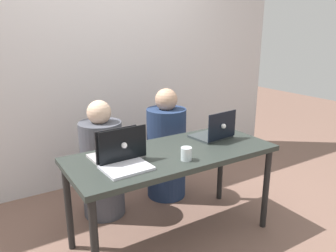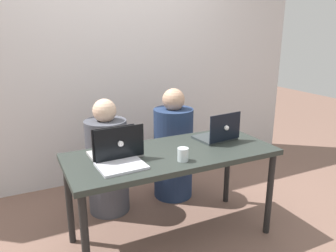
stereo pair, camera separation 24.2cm
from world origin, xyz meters
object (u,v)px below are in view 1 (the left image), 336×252
at_px(laptop_front_left, 123,159).
at_px(laptop_back_right, 215,132).
at_px(person_on_right, 166,150).
at_px(water_glass_center, 186,155).
at_px(laptop_back_left, 118,152).
at_px(person_on_left, 102,166).

relative_size(laptop_front_left, laptop_back_right, 0.95).
xyz_separation_m(person_on_right, laptop_front_left, (-0.75, -0.68, 0.30)).
distance_m(person_on_right, water_glass_center, 0.92).
bearing_deg(person_on_right, laptop_back_left, 37.65).
distance_m(laptop_back_left, water_glass_center, 0.47).
distance_m(laptop_front_left, laptop_back_right, 0.89).
bearing_deg(water_glass_center, laptop_front_left, 163.03).
xyz_separation_m(laptop_front_left, laptop_back_left, (0.03, 0.13, -0.00)).
xyz_separation_m(person_on_left, person_on_right, (0.65, 0.00, 0.02)).
relative_size(laptop_front_left, water_glass_center, 3.42).
relative_size(person_on_left, laptop_back_left, 2.92).
xyz_separation_m(laptop_back_right, water_glass_center, (-0.47, -0.26, -0.01)).
height_order(laptop_back_left, laptop_back_right, laptop_back_left).
relative_size(laptop_back_left, laptop_back_right, 1.07).
distance_m(person_on_left, laptop_back_left, 0.64).
relative_size(person_on_left, laptop_back_right, 3.13).
relative_size(laptop_front_left, laptop_back_left, 0.88).
xyz_separation_m(person_on_left, laptop_front_left, (-0.10, -0.68, 0.32)).
xyz_separation_m(person_on_right, laptop_back_right, (0.13, -0.55, 0.30)).
xyz_separation_m(person_on_right, water_glass_center, (-0.34, -0.81, 0.29)).
distance_m(laptop_front_left, water_glass_center, 0.44).
distance_m(person_on_right, laptop_front_left, 1.06).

